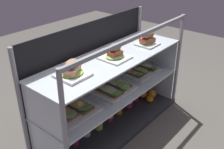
% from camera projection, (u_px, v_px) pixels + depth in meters
% --- Properties ---
extents(ground_plane, '(6.00, 6.00, 0.02)m').
position_uv_depth(ground_plane, '(112.00, 127.00, 2.38)').
color(ground_plane, '#56534C').
rests_on(ground_plane, ground).
extents(case_base_deck, '(1.43, 0.49, 0.04)m').
position_uv_depth(case_base_deck, '(112.00, 124.00, 2.37)').
color(case_base_deck, '#2B2D32').
rests_on(case_base_deck, ground).
extents(case_frame, '(1.43, 0.49, 0.90)m').
position_uv_depth(case_frame, '(99.00, 72.00, 2.23)').
color(case_frame, gray).
rests_on(case_frame, ground).
extents(riser_lower_tier, '(1.36, 0.42, 0.32)m').
position_uv_depth(riser_lower_tier, '(112.00, 107.00, 2.28)').
color(riser_lower_tier, silver).
rests_on(riser_lower_tier, case_base_deck).
extents(shelf_lower_glass, '(1.38, 0.44, 0.01)m').
position_uv_depth(shelf_lower_glass, '(112.00, 91.00, 2.21)').
color(shelf_lower_glass, silver).
rests_on(shelf_lower_glass, riser_lower_tier).
extents(riser_upper_tier, '(1.36, 0.42, 0.29)m').
position_uv_depth(riser_upper_tier, '(112.00, 75.00, 2.14)').
color(riser_upper_tier, silver).
rests_on(riser_upper_tier, shelf_lower_glass).
extents(shelf_upper_glass, '(1.38, 0.44, 0.01)m').
position_uv_depth(shelf_upper_glass, '(112.00, 58.00, 2.07)').
color(shelf_upper_glass, silver).
rests_on(shelf_upper_glass, riser_upper_tier).
extents(plated_roll_sandwich_near_right_corner, '(0.20, 0.20, 0.12)m').
position_uv_depth(plated_roll_sandwich_near_right_corner, '(72.00, 70.00, 1.77)').
color(plated_roll_sandwich_near_right_corner, white).
rests_on(plated_roll_sandwich_near_right_corner, shelf_upper_glass).
extents(plated_roll_sandwich_center, '(0.20, 0.20, 0.12)m').
position_uv_depth(plated_roll_sandwich_center, '(115.00, 53.00, 2.04)').
color(plated_roll_sandwich_center, white).
rests_on(plated_roll_sandwich_center, shelf_upper_glass).
extents(plated_roll_sandwich_near_left_corner, '(0.17, 0.17, 0.12)m').
position_uv_depth(plated_roll_sandwich_near_left_corner, '(147.00, 40.00, 2.29)').
color(plated_roll_sandwich_near_left_corner, white).
rests_on(plated_roll_sandwich_near_left_corner, shelf_upper_glass).
extents(open_sandwich_tray_left_of_center, '(0.34, 0.31, 0.06)m').
position_uv_depth(open_sandwich_tray_left_of_center, '(72.00, 110.00, 1.93)').
color(open_sandwich_tray_left_of_center, white).
rests_on(open_sandwich_tray_left_of_center, shelf_lower_glass).
extents(open_sandwich_tray_mid_right, '(0.34, 0.31, 0.06)m').
position_uv_depth(open_sandwich_tray_mid_right, '(113.00, 88.00, 2.21)').
color(open_sandwich_tray_mid_right, white).
rests_on(open_sandwich_tray_mid_right, shelf_lower_glass).
extents(open_sandwich_tray_center, '(0.34, 0.31, 0.06)m').
position_uv_depth(open_sandwich_tray_center, '(139.00, 70.00, 2.51)').
color(open_sandwich_tray_center, white).
rests_on(open_sandwich_tray_center, shelf_lower_glass).
extents(juice_bottle_front_fourth, '(0.07, 0.07, 0.24)m').
position_uv_depth(juice_bottle_front_fourth, '(62.00, 146.00, 1.95)').
color(juice_bottle_front_fourth, silver).
rests_on(juice_bottle_front_fourth, case_base_deck).
extents(juice_bottle_back_right, '(0.06, 0.06, 0.22)m').
position_uv_depth(juice_bottle_back_right, '(74.00, 134.00, 2.07)').
color(juice_bottle_back_right, '#912244').
rests_on(juice_bottle_back_right, case_base_deck).
extents(juice_bottle_front_second, '(0.07, 0.07, 0.23)m').
position_uv_depth(juice_bottle_front_second, '(86.00, 126.00, 2.16)').
color(juice_bottle_front_second, silver).
rests_on(juice_bottle_front_second, case_base_deck).
extents(juice_bottle_front_left_end, '(0.07, 0.07, 0.22)m').
position_uv_depth(juice_bottle_front_left_end, '(99.00, 120.00, 2.24)').
color(juice_bottle_front_left_end, '#B3D64B').
rests_on(juice_bottle_front_left_end, case_base_deck).
extents(juice_bottle_front_middle, '(0.07, 0.07, 0.20)m').
position_uv_depth(juice_bottle_front_middle, '(109.00, 113.00, 2.35)').
color(juice_bottle_front_middle, '#9B294A').
rests_on(juice_bottle_front_middle, case_base_deck).
extents(juice_bottle_front_right_end, '(0.07, 0.07, 0.23)m').
position_uv_depth(juice_bottle_front_right_end, '(118.00, 104.00, 2.44)').
color(juice_bottle_front_right_end, orange).
rests_on(juice_bottle_front_right_end, case_base_deck).
extents(juice_bottle_back_center, '(0.07, 0.07, 0.20)m').
position_uv_depth(juice_bottle_back_center, '(129.00, 99.00, 2.54)').
color(juice_bottle_back_center, '#9B264B').
rests_on(juice_bottle_back_center, case_base_deck).
extents(juice_bottle_near_post, '(0.06, 0.06, 0.22)m').
position_uv_depth(juice_bottle_near_post, '(136.00, 93.00, 2.63)').
color(juice_bottle_near_post, maroon).
rests_on(juice_bottle_near_post, case_base_deck).
extents(orange_fruit_beside_bottles, '(0.08, 0.08, 0.08)m').
position_uv_depth(orange_fruit_beside_bottles, '(143.00, 94.00, 2.70)').
color(orange_fruit_beside_bottles, orange).
rests_on(orange_fruit_beside_bottles, case_base_deck).
extents(orange_fruit_near_left_post, '(0.08, 0.08, 0.08)m').
position_uv_depth(orange_fruit_near_left_post, '(152.00, 94.00, 2.70)').
color(orange_fruit_near_left_post, orange).
rests_on(orange_fruit_near_left_post, case_base_deck).
extents(orange_fruit_rolled_forward, '(0.07, 0.07, 0.07)m').
position_uv_depth(orange_fruit_rolled_forward, '(150.00, 99.00, 2.63)').
color(orange_fruit_rolled_forward, orange).
rests_on(orange_fruit_rolled_forward, case_base_deck).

